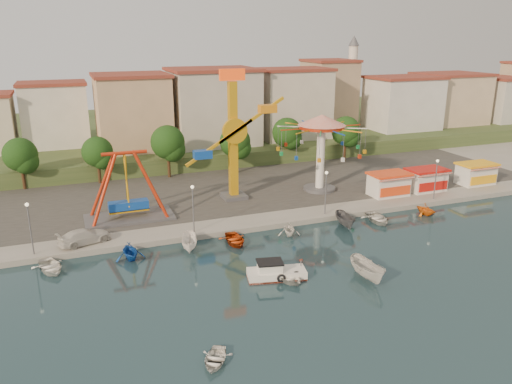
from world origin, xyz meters
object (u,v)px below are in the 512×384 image
rowboat_a (287,276)px  skiff (368,270)px  cabin_motorboat (275,273)px  pirate_ship_ride (127,187)px  kamikaze_tower (237,140)px  wave_swinger (321,136)px  van (84,236)px

rowboat_a → skiff: 7.21m
cabin_motorboat → pirate_ship_ride: bearing=131.2°
rowboat_a → pirate_ship_ride: bearing=109.0°
pirate_ship_ride → kamikaze_tower: kamikaze_tower is taller
pirate_ship_ride → kamikaze_tower: (14.26, 2.67, 3.96)m
wave_swinger → skiff: wave_swinger is taller
pirate_ship_ride → van: pirate_ship_ride is taller
kamikaze_tower → van: size_ratio=3.15×
pirate_ship_ride → skiff: size_ratio=2.14×
rowboat_a → kamikaze_tower: bearing=71.4°
skiff → kamikaze_tower: bearing=97.6°
kamikaze_tower → rowboat_a: kamikaze_tower is taller
skiff → van: bearing=144.1°
cabin_motorboat → skiff: size_ratio=1.19×
kamikaze_tower → wave_swinger: size_ratio=1.42×
cabin_motorboat → rowboat_a: 1.12m
rowboat_a → van: size_ratio=0.73×
rowboat_a → skiff: (6.76, -2.46, 0.51)m
skiff → van: size_ratio=0.89×
wave_swinger → skiff: bearing=-108.2°
cabin_motorboat → rowboat_a: (0.87, -0.70, -0.10)m
kamikaze_tower → van: bearing=-156.4°
pirate_ship_ride → kamikaze_tower: 15.04m
kamikaze_tower → rowboat_a: (-2.98, -22.22, -7.96)m
wave_swinger → rowboat_a: (-14.66, -21.60, -7.80)m
wave_swinger → skiff: (-7.90, -24.07, -7.29)m
kamikaze_tower → cabin_motorboat: kamikaze_tower is taller
pirate_ship_ride → wave_swinger: bearing=4.5°
wave_swinger → pirate_ship_ride: bearing=-175.5°
wave_swinger → rowboat_a: size_ratio=3.04×
rowboat_a → van: 21.49m
wave_swinger → cabin_motorboat: wave_swinger is taller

